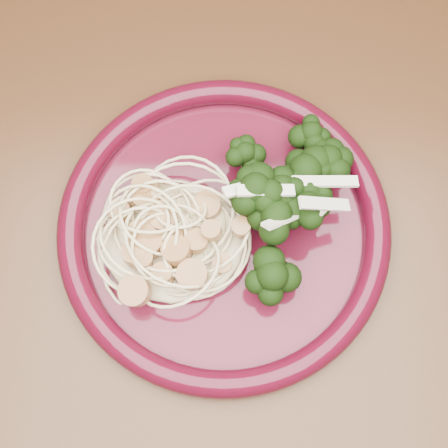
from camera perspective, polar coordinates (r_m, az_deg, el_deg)
dining_table at (r=0.68m, az=7.30°, el=0.07°), size 1.20×0.80×0.75m
dinner_plate at (r=0.56m, az=-0.00°, el=-0.31°), size 0.37×0.37×0.02m
spaghetti_pile at (r=0.54m, az=-4.71°, el=-1.33°), size 0.16×0.15×0.03m
scallop_cluster at (r=0.51m, az=-5.02°, el=-0.13°), size 0.15×0.15×0.04m
broccoli_pile at (r=0.54m, az=5.78°, el=2.16°), size 0.14×0.18×0.06m
onion_garnish at (r=0.51m, az=6.14°, el=3.53°), size 0.10×0.12×0.05m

